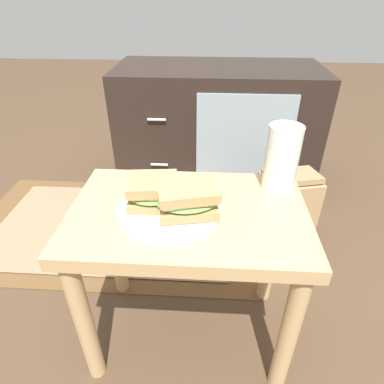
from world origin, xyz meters
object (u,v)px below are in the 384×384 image
Objects in this scene: tv_cabinet at (217,127)px; beer_glass at (282,160)px; plate at (170,209)px; sandwich_front at (153,192)px; sandwich_back at (186,199)px; paper_bag at (285,209)px.

tv_cabinet is 0.88m from beer_glass.
plate is 0.30m from beer_glass.
tv_cabinet is 7.69× the size of sandwich_front.
sandwich_back is (-0.08, -0.97, 0.21)m from tv_cabinet.
sandwich_back is 0.27m from beer_glass.
tv_cabinet is 0.98m from sandwich_front.
beer_glass is at bearing -111.29° from paper_bag.
plate is at bearing -19.28° from sandwich_front.
sandwich_front is 0.70m from paper_bag.
plate is at bearing -97.08° from tv_cabinet.
sandwich_back is (0.08, -0.03, 0.00)m from sandwich_front.
beer_glass is at bearing 24.42° from plate.
plate is 1.43× the size of beer_glass.
beer_glass is (0.23, 0.13, 0.04)m from sandwich_back.
sandwich_back is at bearing -127.64° from paper_bag.
beer_glass reaches higher than plate.
beer_glass reaches higher than tv_cabinet.
plate reaches higher than paper_bag.
plate is at bearing -155.58° from beer_glass.
sandwich_front is (-0.04, 0.01, 0.04)m from plate.
tv_cabinet is 0.60m from paper_bag.
paper_bag is (0.39, 0.44, -0.31)m from plate.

